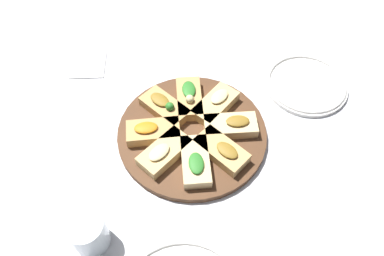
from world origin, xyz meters
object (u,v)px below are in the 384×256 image
object	(u,v)px
water_glass	(88,233)
napkin_stack	(88,63)
serving_board	(192,133)
plate_left	(306,84)

from	to	relation	value
water_glass	napkin_stack	world-z (taller)	water_glass
serving_board	napkin_stack	xyz separation A→B (m)	(-0.22, -0.29, -0.00)
plate_left	napkin_stack	bearing A→B (deg)	-95.48
plate_left	water_glass	bearing A→B (deg)	-47.87
serving_board	water_glass	size ratio (longest dim) A/B	4.35
serving_board	water_glass	world-z (taller)	water_glass
water_glass	napkin_stack	size ratio (longest dim) A/B	0.74
serving_board	water_glass	xyz separation A→B (m)	(0.26, -0.18, 0.03)
water_glass	plate_left	bearing A→B (deg)	132.13
plate_left	napkin_stack	xyz separation A→B (m)	(-0.06, -0.58, -0.00)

